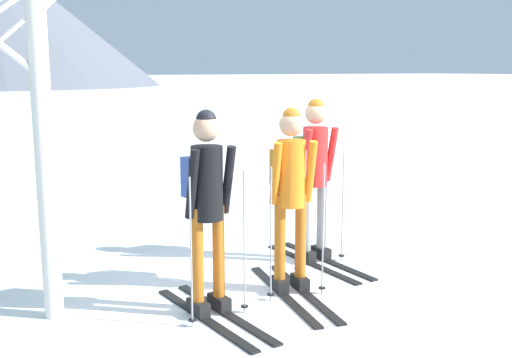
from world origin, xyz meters
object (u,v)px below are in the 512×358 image
object	(u,v)px
skier_in_black	(207,199)
birch_tree_slender	(38,48)
skier_in_orange	(290,188)
skier_in_red	(314,169)

from	to	relation	value
skier_in_black	birch_tree_slender	world-z (taller)	birch_tree_slender
skier_in_black	birch_tree_slender	xyz separation A→B (m)	(-1.25, 0.59, 1.31)
skier_in_orange	skier_in_red	distance (m)	1.03
birch_tree_slender	skier_in_orange	bearing A→B (deg)	-11.87
skier_in_black	skier_in_red	bearing A→B (deg)	26.00
skier_in_orange	birch_tree_slender	world-z (taller)	birch_tree_slender
skier_in_orange	birch_tree_slender	size ratio (longest dim) A/B	0.39
skier_in_orange	skier_in_black	bearing A→B (deg)	-172.43
skier_in_orange	skier_in_red	xyz separation A→B (m)	(0.75, 0.70, 0.03)
skier_in_black	skier_in_orange	size ratio (longest dim) A/B	1.01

